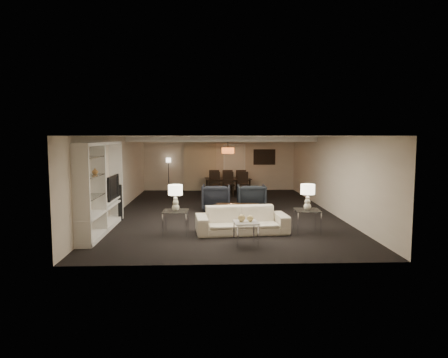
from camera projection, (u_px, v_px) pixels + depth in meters
name	position (u px, v px, depth m)	size (l,w,h in m)	color
floor	(224.00, 212.00, 13.26)	(11.00, 11.00, 0.00)	black
ceiling	(224.00, 136.00, 12.99)	(7.00, 11.00, 0.02)	silver
wall_back	(219.00, 163.00, 18.59)	(7.00, 0.02, 2.50)	beige
wall_front	(235.00, 201.00, 7.66)	(7.00, 0.02, 2.50)	beige
wall_left	(117.00, 175.00, 12.99)	(0.02, 11.00, 2.50)	beige
wall_right	(329.00, 174.00, 13.26)	(0.02, 11.00, 2.50)	beige
ceiling_soffit	(221.00, 139.00, 16.48)	(7.00, 4.00, 0.20)	silver
curtains	(200.00, 165.00, 18.48)	(1.50, 0.12, 2.40)	beige
door	(234.00, 168.00, 18.61)	(0.90, 0.05, 2.10)	silver
painting	(264.00, 157.00, 18.60)	(0.95, 0.04, 0.65)	#142D38
media_unit	(101.00, 187.00, 10.42)	(0.38, 3.40, 2.35)	white
pendant_light	(228.00, 151.00, 16.54)	(0.52, 0.52, 0.24)	#D8591E
sofa	(242.00, 220.00, 10.28)	(2.35, 0.92, 0.69)	beige
coffee_table	(237.00, 213.00, 11.89)	(1.29, 0.75, 0.46)	black
armchair_left	(216.00, 197.00, 13.53)	(0.93, 0.96, 0.87)	black
armchair_right	(251.00, 197.00, 13.58)	(0.93, 0.96, 0.87)	black
side_table_left	(176.00, 222.00, 10.22)	(0.64, 0.64, 0.60)	silver
side_table_right	(307.00, 221.00, 10.35)	(0.64, 0.64, 0.60)	white
table_lamp_left	(175.00, 198.00, 10.16)	(0.37, 0.37, 0.67)	beige
table_lamp_right	(308.00, 197.00, 10.29)	(0.37, 0.37, 0.67)	beige
marble_table	(246.00, 233.00, 9.20)	(0.54, 0.54, 0.54)	white
gold_gourd_a	(242.00, 218.00, 9.16)	(0.17, 0.17, 0.17)	#D6B871
gold_gourd_b	(250.00, 218.00, 9.17)	(0.15, 0.15, 0.15)	#E9CB7B
television	(109.00, 187.00, 11.10)	(0.15, 1.15, 0.66)	black
vase_blue	(86.00, 195.00, 9.12)	(0.16, 0.16, 0.17)	#224A96
vase_amber	(95.00, 171.00, 9.83)	(0.15, 0.15, 0.16)	#B87D3D
floor_speaker	(120.00, 202.00, 11.88)	(0.12, 0.12, 1.07)	black
dining_table	(228.00, 186.00, 17.42)	(1.94, 1.08, 0.68)	black
chair_nl	(215.00, 184.00, 16.74)	(0.47, 0.47, 1.01)	black
chair_nm	(229.00, 184.00, 16.76)	(0.47, 0.47, 1.01)	black
chair_nr	(243.00, 184.00, 16.78)	(0.47, 0.47, 1.01)	black
chair_fl	(214.00, 181.00, 18.03)	(0.47, 0.47, 1.01)	black
chair_fm	(227.00, 181.00, 18.05)	(0.47, 0.47, 1.01)	black
chair_fr	(240.00, 181.00, 18.08)	(0.47, 0.47, 1.01)	black
floor_lamp	(169.00, 175.00, 18.25)	(0.22, 0.22, 1.53)	black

